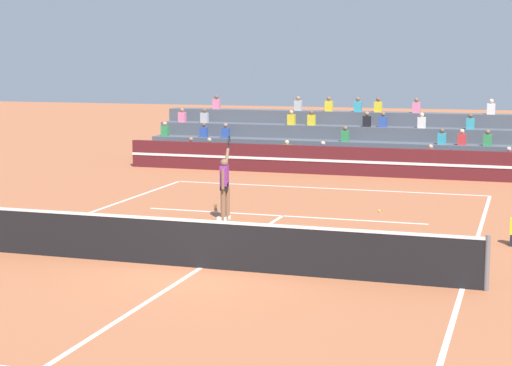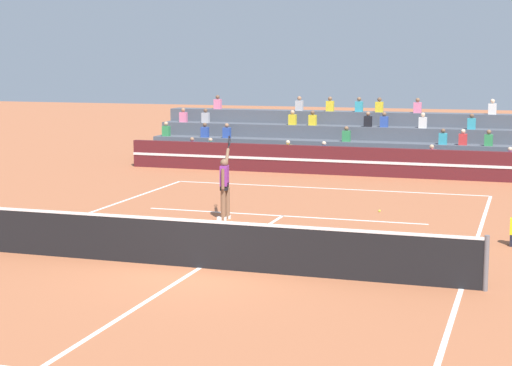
% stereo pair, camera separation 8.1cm
% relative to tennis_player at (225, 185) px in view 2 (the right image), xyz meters
% --- Properties ---
extents(ground_plane, '(120.00, 120.00, 0.00)m').
position_rel_tennis_player_xyz_m(ground_plane, '(1.40, -5.43, -0.98)').
color(ground_plane, '#AD603D').
extents(court_lines, '(11.10, 23.90, 0.01)m').
position_rel_tennis_player_xyz_m(court_lines, '(1.40, -5.43, -0.98)').
color(court_lines, white).
rests_on(court_lines, ground).
extents(tennis_net, '(12.00, 0.10, 1.10)m').
position_rel_tennis_player_xyz_m(tennis_net, '(1.40, -5.43, -0.44)').
color(tennis_net, slate).
rests_on(tennis_net, ground).
extents(sponsor_banner_wall, '(18.00, 0.26, 1.10)m').
position_rel_tennis_player_xyz_m(sponsor_banner_wall, '(1.40, 9.97, -0.43)').
color(sponsor_banner_wall, '#51191E').
rests_on(sponsor_banner_wall, ground).
extents(bleacher_stand, '(17.92, 3.80, 2.83)m').
position_rel_tennis_player_xyz_m(bleacher_stand, '(1.40, 13.14, -0.15)').
color(bleacher_stand, '#4C515B').
rests_on(bleacher_stand, ground).
extents(tennis_player, '(0.32, 1.27, 2.35)m').
position_rel_tennis_player_xyz_m(tennis_player, '(0.00, 0.00, 0.00)').
color(tennis_player, brown).
rests_on(tennis_player, ground).
extents(tennis_ball, '(0.07, 0.07, 0.07)m').
position_rel_tennis_player_xyz_m(tennis_ball, '(3.93, 2.46, -0.95)').
color(tennis_ball, '#C6DB33').
rests_on(tennis_ball, ground).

